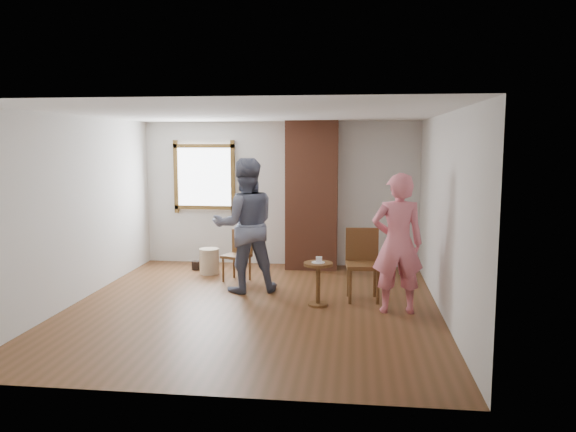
% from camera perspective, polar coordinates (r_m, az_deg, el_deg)
% --- Properties ---
extents(ground, '(5.50, 5.50, 0.00)m').
position_cam_1_polar(ground, '(7.78, -3.51, -9.15)').
color(ground, brown).
rests_on(ground, ground).
extents(room_shell, '(5.04, 5.52, 2.62)m').
position_cam_1_polar(room_shell, '(8.07, -3.24, 4.51)').
color(room_shell, silver).
rests_on(room_shell, ground).
extents(brick_chimney, '(0.90, 0.50, 2.60)m').
position_cam_1_polar(brick_chimney, '(9.91, 2.44, 2.10)').
color(brick_chimney, brown).
rests_on(brick_chimney, ground).
extents(stoneware_crock, '(0.44, 0.44, 0.43)m').
position_cam_1_polar(stoneware_crock, '(9.69, -7.99, -4.56)').
color(stoneware_crock, '#C7AC90').
rests_on(stoneware_crock, ground).
extents(dark_pot, '(0.17, 0.17, 0.15)m').
position_cam_1_polar(dark_pot, '(10.05, -9.33, -4.98)').
color(dark_pot, black).
rests_on(dark_pot, ground).
extents(dining_chair_left, '(0.50, 0.50, 0.82)m').
position_cam_1_polar(dining_chair_left, '(9.14, -5.03, -3.70)').
color(dining_chair_left, brown).
rests_on(dining_chair_left, ground).
extents(dining_chair_right, '(0.51, 0.51, 1.01)m').
position_cam_1_polar(dining_chair_right, '(8.07, 7.58, -4.45)').
color(dining_chair_right, brown).
rests_on(dining_chair_right, ground).
extents(side_table, '(0.40, 0.40, 0.60)m').
position_cam_1_polar(side_table, '(7.72, 3.08, -6.18)').
color(side_table, brown).
rests_on(side_table, ground).
extents(cake_plate, '(0.18, 0.18, 0.01)m').
position_cam_1_polar(cake_plate, '(7.68, 3.09, -4.72)').
color(cake_plate, white).
rests_on(cake_plate, side_table).
extents(cake_slice, '(0.08, 0.07, 0.06)m').
position_cam_1_polar(cake_slice, '(7.67, 3.16, -4.47)').
color(cake_slice, white).
rests_on(cake_slice, cake_plate).
extents(man, '(1.16, 1.03, 2.00)m').
position_cam_1_polar(man, '(8.38, -4.38, -0.96)').
color(man, '#141B38').
rests_on(man, ground).
extents(person_pink, '(0.71, 0.50, 1.84)m').
position_cam_1_polar(person_pink, '(7.44, 11.07, -2.75)').
color(person_pink, pink).
rests_on(person_pink, ground).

